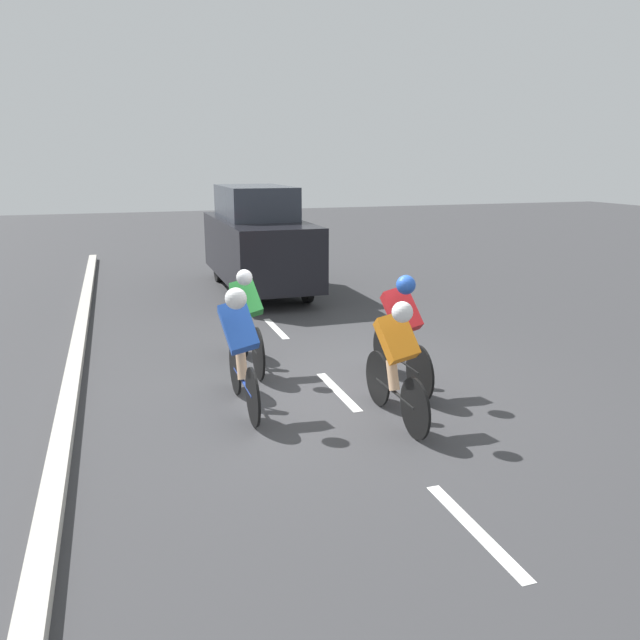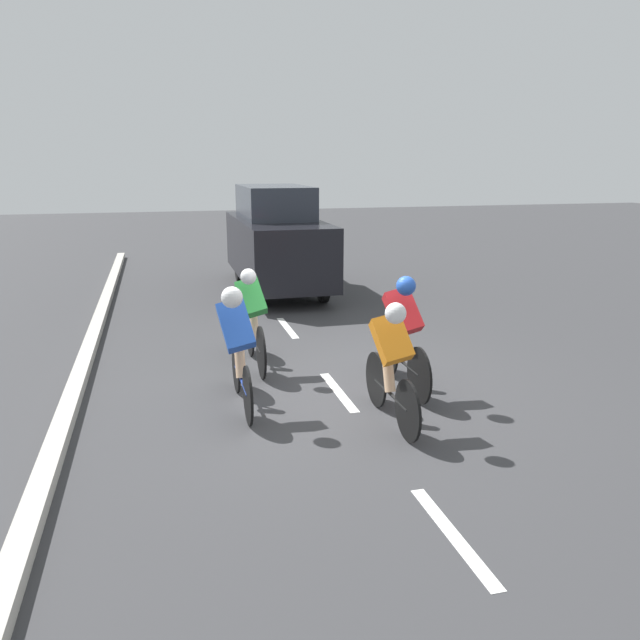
{
  "view_description": "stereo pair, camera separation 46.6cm",
  "coord_description": "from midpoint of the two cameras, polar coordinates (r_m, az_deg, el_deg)",
  "views": [
    {
      "loc": [
        2.52,
        7.02,
        2.83
      ],
      "look_at": [
        0.24,
        0.06,
        0.95
      ],
      "focal_mm": 35.0,
      "sensor_mm": 36.0,
      "label": 1
    },
    {
      "loc": [
        2.07,
        7.15,
        2.83
      ],
      "look_at": [
        0.24,
        0.06,
        0.95
      ],
      "focal_mm": 35.0,
      "sensor_mm": 36.0,
      "label": 2
    }
  ],
  "objects": [
    {
      "name": "ground_plane",
      "position": [
        7.97,
        -0.17,
        -6.41
      ],
      "size": [
        60.0,
        60.0,
        0.0
      ],
      "primitive_type": "plane",
      "color": "#38383A"
    },
    {
      "name": "lane_stripe_far",
      "position": [
        10.85,
        -5.29,
        -0.77
      ],
      "size": [
        0.12,
        1.4,
        0.01
      ],
      "primitive_type": "cube",
      "color": "white",
      "rests_on": "ground"
    },
    {
      "name": "lane_stripe_near",
      "position": [
        5.28,
        11.41,
        -18.27
      ],
      "size": [
        0.12,
        1.4,
        0.01
      ],
      "primitive_type": "cube",
      "color": "white",
      "rests_on": "ground"
    },
    {
      "name": "cyclist_red",
      "position": [
        7.8,
        5.79,
        -0.75
      ],
      "size": [
        0.44,
        1.74,
        1.52
      ],
      "color": "black",
      "rests_on": "ground"
    },
    {
      "name": "cyclist_green",
      "position": [
        8.6,
        -8.18,
        0.27
      ],
      "size": [
        0.43,
        1.74,
        1.45
      ],
      "color": "black",
      "rests_on": "ground"
    },
    {
      "name": "cyclist_orange",
      "position": [
        6.76,
        5.05,
        -3.49
      ],
      "size": [
        0.42,
        1.63,
        1.44
      ],
      "color": "black",
      "rests_on": "ground"
    },
    {
      "name": "lane_stripe_mid",
      "position": [
        7.91,
        -0.03,
        -6.54
      ],
      "size": [
        0.12,
        1.4,
        0.01
      ],
      "primitive_type": "cube",
      "color": "white",
      "rests_on": "ground"
    },
    {
      "name": "curb",
      "position": [
        7.6,
        -23.88,
        -8.19
      ],
      "size": [
        0.2,
        24.87,
        0.14
      ],
      "primitive_type": "cube",
      "color": "#B7B2A8",
      "rests_on": "ground"
    },
    {
      "name": "support_car",
      "position": [
        13.88,
        -6.69,
        7.28
      ],
      "size": [
        1.7,
        4.6,
        2.29
      ],
      "color": "black",
      "rests_on": "ground"
    },
    {
      "name": "cyclist_blue",
      "position": [
        7.13,
        -9.2,
        -2.25
      ],
      "size": [
        0.43,
        1.7,
        1.51
      ],
      "color": "black",
      "rests_on": "ground"
    }
  ]
}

